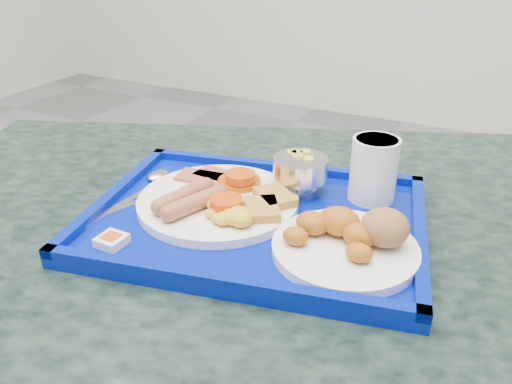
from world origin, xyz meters
TOP-DOWN VIEW (x-y plane):
  - table at (0.30, 0.18)m, footprint 1.45×1.23m
  - tray at (0.29, 0.16)m, footprint 0.54×0.44m
  - main_plate at (0.23, 0.16)m, footprint 0.24×0.24m
  - bread_plate at (0.44, 0.13)m, footprint 0.19×0.19m
  - fruit_bowl at (0.31, 0.26)m, footprint 0.09×0.09m
  - juice_cup at (0.42, 0.29)m, footprint 0.07×0.07m
  - spoon at (0.09, 0.17)m, footprint 0.08×0.17m
  - knife at (0.09, 0.10)m, footprint 0.03×0.18m
  - jam_packet at (0.15, 0.00)m, footprint 0.04×0.04m

SIDE VIEW (x-z plane):
  - table at x=0.30m, z-range 0.19..0.96m
  - tray at x=0.29m, z-range 0.77..0.80m
  - knife at x=0.09m, z-range 0.79..0.79m
  - spoon at x=0.09m, z-range 0.79..0.80m
  - jam_packet at x=0.15m, z-range 0.79..0.80m
  - main_plate at x=0.23m, z-range 0.78..0.82m
  - bread_plate at x=0.44m, z-range 0.78..0.84m
  - fruit_bowl at x=0.31m, z-range 0.80..0.86m
  - juice_cup at x=0.42m, z-range 0.79..0.89m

